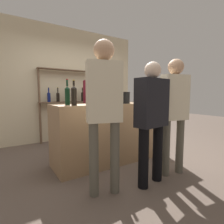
{
  "coord_description": "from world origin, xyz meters",
  "views": [
    {
      "loc": [
        -1.62,
        -2.5,
        1.15
      ],
      "look_at": [
        0.0,
        0.0,
        0.85
      ],
      "focal_mm": 28.0,
      "sensor_mm": 36.0,
      "label": 1
    }
  ],
  "objects": [
    {
      "name": "server_behind_counter",
      "position": [
        0.07,
        0.8,
        0.97
      ],
      "size": [
        0.47,
        0.29,
        1.65
      ],
      "rotation": [
        0.0,
        0.0,
        -1.81
      ],
      "color": "black",
      "rests_on": "ground_plane"
    },
    {
      "name": "counter_bottle_0",
      "position": [
        -0.12,
        0.06,
        1.13
      ],
      "size": [
        0.09,
        0.09,
        0.35
      ],
      "color": "black",
      "rests_on": "bar_counter"
    },
    {
      "name": "customer_center",
      "position": [
        -0.03,
        -0.96,
        0.89
      ],
      "size": [
        0.48,
        0.26,
        1.54
      ],
      "rotation": [
        0.0,
        0.0,
        1.71
      ],
      "color": "black",
      "rests_on": "ground_plane"
    },
    {
      "name": "wine_glass",
      "position": [
        -0.28,
        0.11,
        1.12
      ],
      "size": [
        0.09,
        0.09,
        0.16
      ],
      "color": "silver",
      "rests_on": "bar_counter"
    },
    {
      "name": "ice_bucket",
      "position": [
        0.14,
        -0.14,
        1.09
      ],
      "size": [
        0.23,
        0.23,
        0.19
      ],
      "color": "black",
      "rests_on": "bar_counter"
    },
    {
      "name": "counter_bottle_1",
      "position": [
        -0.79,
        -0.05,
        1.14
      ],
      "size": [
        0.07,
        0.07,
        0.37
      ],
      "color": "black",
      "rests_on": "bar_counter"
    },
    {
      "name": "ground_plane",
      "position": [
        0.0,
        0.0,
        0.0
      ],
      "size": [
        16.0,
        16.0,
        0.0
      ],
      "primitive_type": "plane",
      "color": "brown"
    },
    {
      "name": "bar_counter",
      "position": [
        0.0,
        0.0,
        0.5
      ],
      "size": [
        1.99,
        0.64,
        1.0
      ],
      "primitive_type": "cube",
      "color": "#997551",
      "rests_on": "ground_plane"
    },
    {
      "name": "back_wall",
      "position": [
        0.0,
        1.92,
        1.4
      ],
      "size": [
        3.59,
        0.12,
        2.8
      ],
      "primitive_type": "cube",
      "color": "beige",
      "rests_on": "ground_plane"
    },
    {
      "name": "back_shelf",
      "position": [
        -0.0,
        1.74,
        1.14
      ],
      "size": [
        1.75,
        0.18,
        1.75
      ],
      "color": "brown",
      "rests_on": "ground_plane"
    },
    {
      "name": "counter_bottle_2",
      "position": [
        -0.13,
        -0.06,
        1.13
      ],
      "size": [
        0.08,
        0.08,
        0.35
      ],
      "color": "brown",
      "rests_on": "bar_counter"
    },
    {
      "name": "customer_right",
      "position": [
        0.44,
        -0.93,
        0.98
      ],
      "size": [
        0.41,
        0.24,
        1.63
      ],
      "rotation": [
        0.0,
        0.0,
        1.37
      ],
      "color": "#575347",
      "rests_on": "ground_plane"
    },
    {
      "name": "customer_left",
      "position": [
        -0.64,
        -0.84,
        1.05
      ],
      "size": [
        0.42,
        0.27,
        1.73
      ],
      "rotation": [
        0.0,
        0.0,
        1.28
      ],
      "color": "#575347",
      "rests_on": "ground_plane"
    },
    {
      "name": "counter_bottle_3",
      "position": [
        -0.76,
        -0.21,
        1.14
      ],
      "size": [
        0.08,
        0.08,
        0.35
      ],
      "color": "black",
      "rests_on": "bar_counter"
    }
  ]
}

